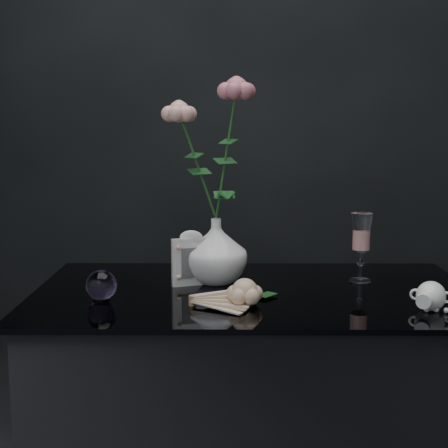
# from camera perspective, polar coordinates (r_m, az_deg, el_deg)

# --- Properties ---
(table) EXTENTS (1.05, 0.58, 0.76)m
(table) POSITION_cam_1_polar(r_m,az_deg,el_deg) (1.64, 2.68, -18.95)
(table) COLOR black
(table) RESTS_ON ground
(vase) EXTENTS (0.19, 0.19, 0.16)m
(vase) POSITION_cam_1_polar(r_m,az_deg,el_deg) (1.55, -0.72, -2.46)
(vase) COLOR white
(vase) RESTS_ON table
(wine_glass) EXTENTS (0.07, 0.07, 0.18)m
(wine_glass) POSITION_cam_1_polar(r_m,az_deg,el_deg) (1.60, 12.42, -2.13)
(wine_glass) COLOR white
(wine_glass) RESTS_ON table
(picture_frame) EXTENTS (0.12, 0.11, 0.14)m
(picture_frame) POSITION_cam_1_polar(r_m,az_deg,el_deg) (1.53, -3.00, -3.12)
(picture_frame) COLOR white
(picture_frame) RESTS_ON table
(paperweight) EXTENTS (0.07, 0.07, 0.07)m
(paperweight) POSITION_cam_1_polar(r_m,az_deg,el_deg) (1.44, -11.15, -5.51)
(paperweight) COLOR #A97DCB
(paperweight) RESTS_ON table
(paper_fan) EXTENTS (0.29, 0.24, 0.03)m
(paper_fan) POSITION_cam_1_polar(r_m,az_deg,el_deg) (1.38, -2.94, -6.91)
(paper_fan) COLOR beige
(paper_fan) RESTS_ON table
(loose_rose) EXTENTS (0.19, 0.21, 0.06)m
(loose_rose) POSITION_cam_1_polar(r_m,az_deg,el_deg) (1.37, 1.91, -6.22)
(loose_rose) COLOR #DAB08D
(loose_rose) RESTS_ON table
(pearl_jar) EXTENTS (0.29, 0.29, 0.07)m
(pearl_jar) POSITION_cam_1_polar(r_m,az_deg,el_deg) (1.41, 18.40, -6.14)
(pearl_jar) COLOR white
(pearl_jar) RESTS_ON table
(roses) EXTENTS (0.21, 0.11, 0.39)m
(roses) POSITION_cam_1_polar(r_m,az_deg,el_deg) (1.52, -1.07, 7.22)
(roses) COLOR #E4A391
(roses) RESTS_ON vase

